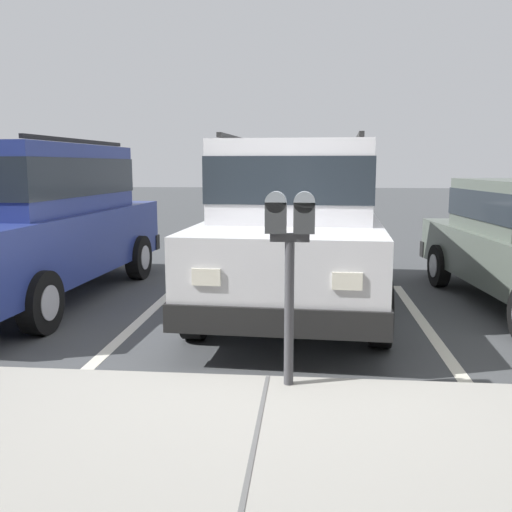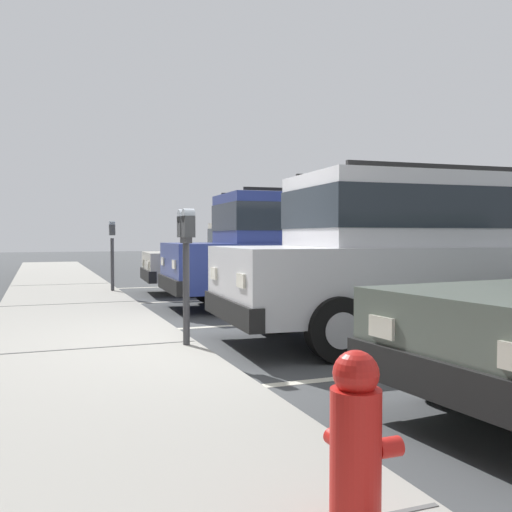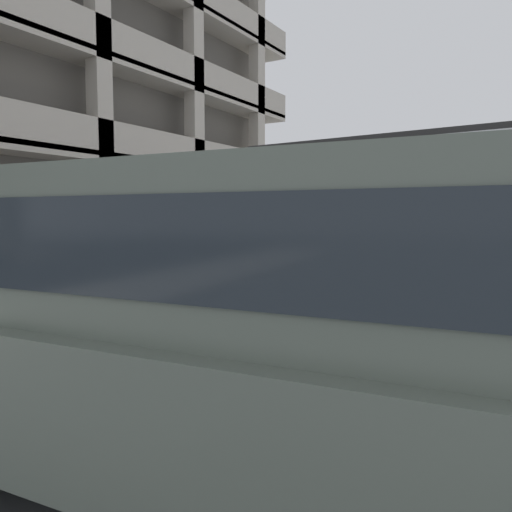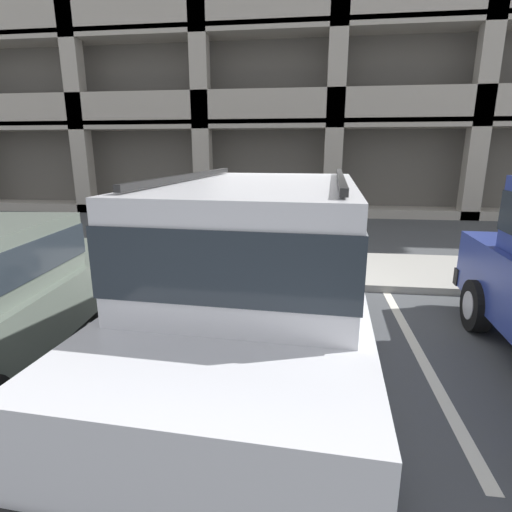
# 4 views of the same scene
# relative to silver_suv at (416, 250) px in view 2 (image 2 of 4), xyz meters

# --- Properties ---
(ground_plane) EXTENTS (80.00, 80.00, 0.10)m
(ground_plane) POSITION_rel_silver_suv_xyz_m (0.16, 2.51, -1.14)
(ground_plane) COLOR #444749
(sidewalk) EXTENTS (40.00, 2.20, 0.12)m
(sidewalk) POSITION_rel_silver_suv_xyz_m (0.16, 3.81, -1.03)
(sidewalk) COLOR #9E9B93
(sidewalk) RESTS_ON ground_plane
(parking_stall_lines) EXTENTS (12.62, 4.80, 0.01)m
(parking_stall_lines) POSITION_rel_silver_suv_xyz_m (1.72, 1.11, -1.08)
(parking_stall_lines) COLOR silver
(parking_stall_lines) RESTS_ON ground_plane
(silver_suv) EXTENTS (2.20, 4.87, 2.03)m
(silver_suv) POSITION_rel_silver_suv_xyz_m (0.00, 0.00, 0.00)
(silver_suv) COLOR silver
(silver_suv) RESTS_ON ground_plane
(dark_hatchback) EXTENTS (2.18, 4.87, 2.03)m
(dark_hatchback) POSITION_rel_silver_suv_xyz_m (3.41, -0.09, 0.00)
(dark_hatchback) COLOR navy
(dark_hatchback) RESTS_ON ground_plane
(blue_coupe) EXTENTS (2.05, 4.59, 1.54)m
(blue_coupe) POSITION_rel_silver_suv_xyz_m (6.18, -0.15, -0.27)
(blue_coupe) COLOR beige
(blue_coupe) RESTS_ON ground_plane
(parking_meter_near) EXTENTS (0.35, 0.12, 1.41)m
(parking_meter_near) POSITION_rel_silver_suv_xyz_m (0.00, 2.86, 0.09)
(parking_meter_near) COLOR #47474C
(parking_meter_near) RESTS_ON sidewalk
(parking_meter_far) EXTENTS (0.15, 0.12, 1.44)m
(parking_meter_far) POSITION_rel_silver_suv_xyz_m (6.25, 2.87, -0.02)
(parking_meter_far) COLOR #47474C
(parking_meter_far) RESTS_ON sidewalk
(fire_hydrant) EXTENTS (0.30, 0.30, 0.70)m
(fire_hydrant) POSITION_rel_silver_suv_xyz_m (-3.89, 3.16, -0.62)
(fire_hydrant) COLOR red
(fire_hydrant) RESTS_ON sidewalk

